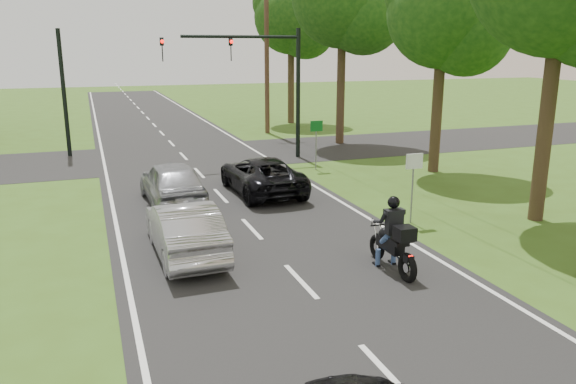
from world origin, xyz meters
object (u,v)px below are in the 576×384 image
object	(u,v)px
utility_pole_far	(267,48)
sign_white	(414,171)
silver_suv	(172,182)
motorcycle_rider	(394,242)
traffic_signal	(260,70)
sign_green	(316,133)
dark_suv	(261,175)
silver_sedan	(185,229)

from	to	relation	value
utility_pole_far	sign_white	xyz separation A→B (m)	(-1.50, -19.02, -3.49)
silver_suv	sign_white	bearing A→B (deg)	143.30
motorcycle_rider	silver_suv	xyz separation A→B (m)	(-4.03, 7.63, 0.04)
traffic_signal	sign_green	size ratio (longest dim) A/B	3.00
motorcycle_rider	silver_suv	bearing A→B (deg)	118.55
sign_white	utility_pole_far	bearing A→B (deg)	85.49
dark_suv	utility_pole_far	world-z (taller)	utility_pole_far
silver_suv	sign_green	distance (m)	7.55
sign_green	dark_suv	bearing A→B (deg)	-138.38
dark_suv	sign_green	xyz separation A→B (m)	(3.37, 3.00, 0.93)
traffic_signal	silver_sedan	bearing A→B (deg)	-115.67
dark_suv	silver_sedan	world-z (taller)	silver_sedan
utility_pole_far	sign_green	world-z (taller)	utility_pole_far
sign_green	motorcycle_rider	bearing A→B (deg)	-103.25
sign_green	silver_sedan	bearing A→B (deg)	-129.96
sign_green	sign_white	bearing A→B (deg)	-91.43
motorcycle_rider	utility_pole_far	distance (m)	22.89
motorcycle_rider	sign_green	bearing A→B (deg)	77.44
sign_green	silver_suv	bearing A→B (deg)	-152.37
silver_suv	silver_sedan	bearing A→B (deg)	83.50
traffic_signal	sign_green	world-z (taller)	traffic_signal
utility_pole_far	sign_white	size ratio (longest dim) A/B	4.71
silver_suv	utility_pole_far	size ratio (longest dim) A/B	0.44
traffic_signal	utility_pole_far	bearing A→B (deg)	70.32
silver_suv	traffic_signal	distance (m)	8.92
silver_suv	traffic_signal	bearing A→B (deg)	-129.72
silver_suv	motorcycle_rider	bearing A→B (deg)	116.19
sign_green	traffic_signal	bearing A→B (deg)	117.38
dark_suv	sign_green	distance (m)	4.61
silver_sedan	utility_pole_far	bearing A→B (deg)	-114.42
silver_suv	sign_white	size ratio (longest dim) A/B	2.06
dark_suv	motorcycle_rider	bearing A→B (deg)	93.95
motorcycle_rider	traffic_signal	world-z (taller)	traffic_signal
traffic_signal	utility_pole_far	size ratio (longest dim) A/B	0.64
utility_pole_far	traffic_signal	bearing A→B (deg)	-109.68
dark_suv	silver_suv	distance (m)	3.31
silver_suv	utility_pole_far	xyz separation A→B (m)	(7.95, 14.50, 4.33)
silver_suv	sign_green	xyz separation A→B (m)	(6.65, 3.48, 0.84)
motorcycle_rider	silver_sedan	world-z (taller)	motorcycle_rider
motorcycle_rider	dark_suv	bearing A→B (deg)	96.03
traffic_signal	sign_white	xyz separation A→B (m)	(1.36, -11.02, -2.54)
silver_sedan	utility_pole_far	world-z (taller)	utility_pole_far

